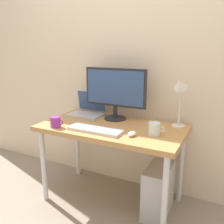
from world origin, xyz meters
TOP-DOWN VIEW (x-y plane):
  - ground_plane at (0.00, 0.00)m, footprint 6.00×6.00m
  - back_wall at (0.00, 0.38)m, footprint 4.40×0.04m
  - desk at (0.00, 0.00)m, footprint 1.21×0.65m
  - monitor at (-0.07, 0.19)m, footprint 0.58×0.20m
  - laptop at (-0.36, 0.21)m, footprint 0.32×0.26m
  - desk_lamp at (0.50, 0.19)m, footprint 0.11×0.16m
  - keyboard at (-0.06, -0.18)m, footprint 0.44×0.14m
  - mouse at (0.24, -0.15)m, footprint 0.06×0.09m
  - coffee_mug at (-0.40, -0.24)m, footprint 0.12×0.08m
  - glass_cup at (0.38, -0.06)m, footprint 0.12×0.09m
  - computer_tower at (0.42, 0.00)m, footprint 0.18×0.36m

SIDE VIEW (x-z plane):
  - ground_plane at x=0.00m, z-range 0.00..0.00m
  - computer_tower at x=0.42m, z-range 0.00..0.42m
  - desk at x=0.00m, z-range 0.28..0.99m
  - keyboard at x=-0.06m, z-range 0.71..0.73m
  - mouse at x=0.24m, z-range 0.71..0.74m
  - coffee_mug at x=-0.40m, z-range 0.71..0.80m
  - glass_cup at x=0.38m, z-range 0.71..0.80m
  - laptop at x=-0.36m, z-range 0.65..0.88m
  - monitor at x=-0.07m, z-range 0.74..1.20m
  - desk_lamp at x=0.50m, z-range 0.79..1.22m
  - back_wall at x=0.00m, z-range 0.00..2.60m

